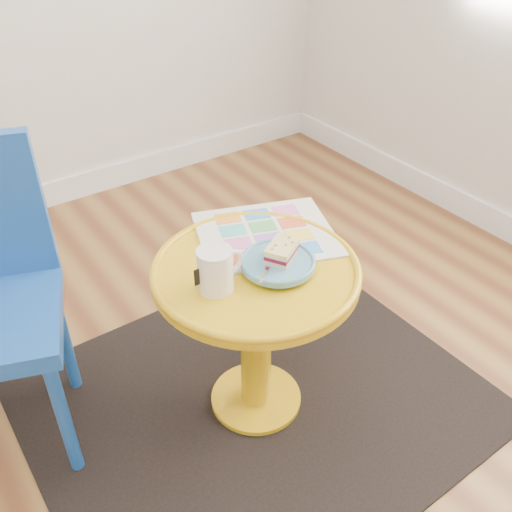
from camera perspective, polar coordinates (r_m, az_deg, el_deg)
rug at (r=1.83m, az=0.00°, el=-14.18°), size 1.31×1.11×0.01m
side_table at (r=1.57m, az=0.00°, el=-5.51°), size 0.54×0.54×0.52m
newspaper at (r=1.60m, az=0.99°, el=2.24°), size 0.46×0.43×0.01m
mug at (r=1.38m, az=-4.02°, el=-1.25°), size 0.12×0.09×0.11m
plate at (r=1.46m, az=2.21°, el=-0.72°), size 0.19×0.19×0.02m
cake_slice at (r=1.45m, az=2.59°, el=0.49°), size 0.11×0.10×0.04m
fork at (r=1.44m, az=1.36°, el=-0.84°), size 0.12×0.10×0.00m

